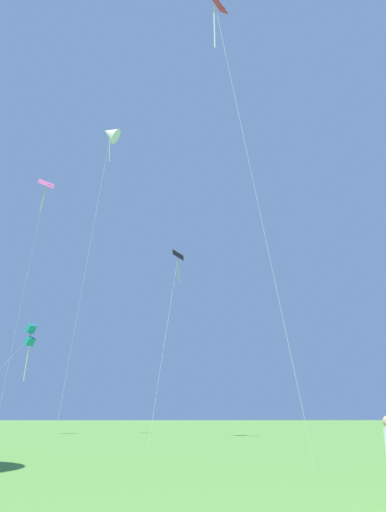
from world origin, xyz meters
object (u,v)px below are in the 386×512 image
object	(u,v)px
kite_teal_box	(30,337)
kite_white_distant	(110,134)
kite_black_large	(177,266)
kite_pink_low	(44,195)
kite_red_high	(216,13)

from	to	relation	value
kite_teal_box	kite_white_distant	bearing A→B (deg)	-48.75
kite_white_distant	kite_black_large	bearing A→B (deg)	-2.03
kite_white_distant	kite_black_large	world-z (taller)	kite_white_distant
kite_pink_low	kite_teal_box	size ratio (longest dim) A/B	2.33
kite_teal_box	kite_pink_low	bearing A→B (deg)	49.97
kite_teal_box	kite_white_distant	xyz separation A→B (m)	(7.10, -8.10, 15.76)
kite_black_large	kite_pink_low	bearing A→B (deg)	146.28
kite_red_high	kite_white_distant	size ratio (longest dim) A/B	0.92
kite_teal_box	kite_white_distant	size ratio (longest dim) A/B	0.41
kite_pink_low	kite_black_large	size ratio (longest dim) A/B	1.68
kite_pink_low	kite_black_large	bearing A→B (deg)	-33.72
kite_pink_low	kite_black_large	xyz separation A→B (m)	(12.63, -8.43, -9.19)
kite_red_high	kite_teal_box	bearing A→B (deg)	118.51
kite_teal_box	kite_black_large	size ratio (longest dim) A/B	0.72
kite_teal_box	kite_red_high	size ratio (longest dim) A/B	0.45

